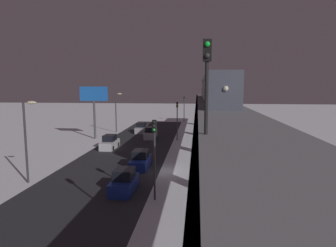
% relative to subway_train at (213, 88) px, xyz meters
% --- Properties ---
extents(ground_plane, '(240.00, 240.00, 0.00)m').
position_rel_subway_train_xyz_m(ground_plane, '(5.91, 12.92, -8.69)').
color(ground_plane, white).
extents(avenue_asphalt, '(11.00, 85.54, 0.01)m').
position_rel_subway_train_xyz_m(avenue_asphalt, '(11.68, 12.92, -8.68)').
color(avenue_asphalt, '#28282D').
rests_on(avenue_asphalt, ground_plane).
extents(elevated_railway, '(5.00, 85.54, 6.91)m').
position_rel_subway_train_xyz_m(elevated_railway, '(0.09, 12.92, -2.76)').
color(elevated_railway, slate).
rests_on(elevated_railway, ground_plane).
extents(subway_train, '(2.94, 36.87, 3.40)m').
position_rel_subway_train_xyz_m(subway_train, '(0.00, 0.00, 0.00)').
color(subway_train, '#4C5160').
rests_on(subway_train, elevated_railway).
extents(rail_signal, '(0.36, 0.41, 4.00)m').
position_rel_subway_train_xyz_m(rail_signal, '(1.94, 30.28, 0.95)').
color(rail_signal, black).
rests_on(rail_signal, elevated_railway).
extents(sedan_white, '(1.91, 4.45, 1.97)m').
position_rel_subway_train_xyz_m(sedan_white, '(14.88, 2.36, -7.90)').
color(sedan_white, silver).
rests_on(sedan_white, ground_plane).
extents(sedan_silver, '(1.80, 4.46, 1.97)m').
position_rel_subway_train_xyz_m(sedan_silver, '(13.08, -12.47, -7.89)').
color(sedan_silver, '#B2B2B7').
rests_on(sedan_silver, ground_plane).
extents(sedan_blue, '(1.80, 4.39, 1.97)m').
position_rel_subway_train_xyz_m(sedan_blue, '(8.48, 11.87, -7.89)').
color(sedan_blue, navy).
rests_on(sedan_blue, ground_plane).
extents(sedan_silver_2, '(1.80, 4.53, 1.97)m').
position_rel_subway_train_xyz_m(sedan_silver_2, '(10.28, -6.43, -7.89)').
color(sedan_silver_2, '#B2B2B7').
rests_on(sedan_silver_2, ground_plane).
extents(sedan_blue_2, '(1.80, 4.07, 1.97)m').
position_rel_subway_train_xyz_m(sedan_blue_2, '(8.48, 19.16, -7.89)').
color(sedan_blue_2, navy).
rests_on(sedan_blue_2, ground_plane).
extents(traffic_light_near, '(0.32, 0.44, 6.40)m').
position_rel_subway_train_xyz_m(traffic_light_near, '(5.58, 20.85, -4.49)').
color(traffic_light_near, '#2D2D2D').
rests_on(traffic_light_near, ground_plane).
extents(traffic_light_mid, '(0.32, 0.44, 6.40)m').
position_rel_subway_train_xyz_m(traffic_light_mid, '(5.58, -4.86, -4.49)').
color(traffic_light_mid, '#2D2D2D').
rests_on(traffic_light_mid, ground_plane).
extents(traffic_light_far, '(0.32, 0.44, 6.40)m').
position_rel_subway_train_xyz_m(traffic_light_far, '(5.58, -30.57, -4.49)').
color(traffic_light_far, '#2D2D2D').
rests_on(traffic_light_far, ground_plane).
extents(commercial_billboard, '(4.80, 0.36, 8.90)m').
position_rel_subway_train_xyz_m(commercial_billboard, '(19.73, -5.04, -1.86)').
color(commercial_billboard, '#4C4C51').
rests_on(commercial_billboard, ground_plane).
extents(street_lamp_near, '(1.35, 0.44, 7.65)m').
position_rel_subway_train_xyz_m(street_lamp_near, '(17.75, 17.92, -3.87)').
color(street_lamp_near, '#38383D').
rests_on(street_lamp_near, ground_plane).
extents(street_lamp_far, '(1.35, 0.44, 7.65)m').
position_rel_subway_train_xyz_m(street_lamp_far, '(17.75, -12.08, -3.87)').
color(street_lamp_far, '#38383D').
rests_on(street_lamp_far, ground_plane).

